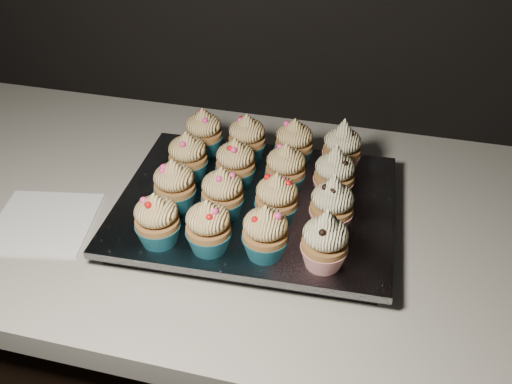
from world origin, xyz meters
TOP-DOWN VIEW (x-y plane):
  - cabinet at (0.00, 1.70)m, footprint 2.40×0.60m
  - worktop at (0.00, 1.70)m, footprint 2.44×0.64m
  - napkin at (-0.23, 1.58)m, footprint 0.18×0.18m
  - baking_tray at (0.09, 1.68)m, footprint 0.40×0.31m
  - foil_lining at (0.09, 1.68)m, footprint 0.43×0.35m
  - cupcake_0 at (-0.02, 1.55)m, footprint 0.06×0.06m
  - cupcake_1 at (0.05, 1.56)m, footprint 0.06×0.06m
  - cupcake_2 at (0.13, 1.57)m, footprint 0.06×0.06m
  - cupcake_3 at (0.21, 1.57)m, footprint 0.06×0.06m
  - cupcake_4 at (-0.02, 1.64)m, footprint 0.06×0.06m
  - cupcake_5 at (0.05, 1.64)m, footprint 0.06×0.06m
  - cupcake_6 at (0.13, 1.64)m, footprint 0.06×0.06m
  - cupcake_7 at (0.21, 1.64)m, footprint 0.06×0.06m
  - cupcake_8 at (-0.03, 1.71)m, footprint 0.06×0.06m
  - cupcake_9 at (0.05, 1.71)m, footprint 0.06×0.06m
  - cupcake_10 at (0.13, 1.72)m, footprint 0.06×0.06m
  - cupcake_11 at (0.20, 1.72)m, footprint 0.06×0.06m
  - cupcake_12 at (-0.03, 1.79)m, footprint 0.06×0.06m
  - cupcake_13 at (0.05, 1.79)m, footprint 0.06×0.06m
  - cupcake_14 at (0.13, 1.80)m, footprint 0.06×0.06m
  - cupcake_15 at (0.20, 1.80)m, footprint 0.06×0.06m

SIDE VIEW (x-z plane):
  - cabinet at x=0.00m, z-range 0.00..0.86m
  - worktop at x=0.00m, z-range 0.86..0.90m
  - napkin at x=-0.23m, z-range 0.90..0.90m
  - baking_tray at x=0.09m, z-range 0.90..0.92m
  - foil_lining at x=0.09m, z-range 0.92..0.93m
  - cupcake_0 at x=-0.02m, z-range 0.93..1.01m
  - cupcake_1 at x=0.05m, z-range 0.93..1.01m
  - cupcake_2 at x=0.13m, z-range 0.93..1.01m
  - cupcake_4 at x=-0.02m, z-range 0.93..1.01m
  - cupcake_5 at x=0.05m, z-range 0.93..1.01m
  - cupcake_6 at x=0.13m, z-range 0.93..1.01m
  - cupcake_8 at x=-0.03m, z-range 0.93..1.01m
  - cupcake_9 at x=0.05m, z-range 0.93..1.01m
  - cupcake_10 at x=0.13m, z-range 0.93..1.01m
  - cupcake_12 at x=-0.03m, z-range 0.93..1.01m
  - cupcake_13 at x=0.05m, z-range 0.93..1.01m
  - cupcake_14 at x=0.13m, z-range 0.93..1.01m
  - cupcake_3 at x=0.21m, z-range 0.93..1.02m
  - cupcake_7 at x=0.21m, z-range 0.93..1.02m
  - cupcake_11 at x=0.20m, z-range 0.93..1.02m
  - cupcake_15 at x=0.20m, z-range 0.93..1.02m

